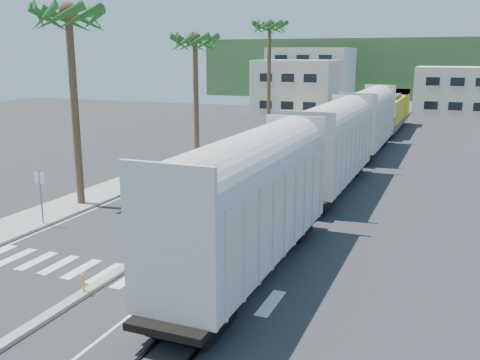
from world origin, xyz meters
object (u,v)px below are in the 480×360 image
object	(u,v)px
street_sign	(40,190)
car_lead	(166,193)
cyclist	(191,247)
car_second	(210,169)

from	to	relation	value
street_sign	car_lead	xyz separation A→B (m)	(3.96, 6.02, -1.22)
cyclist	car_lead	bearing A→B (deg)	53.18
street_sign	car_lead	distance (m)	7.30
car_lead	car_second	size ratio (longest dim) A/B	1.04
car_lead	cyclist	size ratio (longest dim) A/B	1.82
car_lead	cyclist	world-z (taller)	cyclist
street_sign	car_lead	bearing A→B (deg)	56.69
street_sign	car_lead	world-z (taller)	street_sign
car_lead	car_second	xyz separation A→B (m)	(-0.55, 7.34, -0.06)
street_sign	car_second	size ratio (longest dim) A/B	0.70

